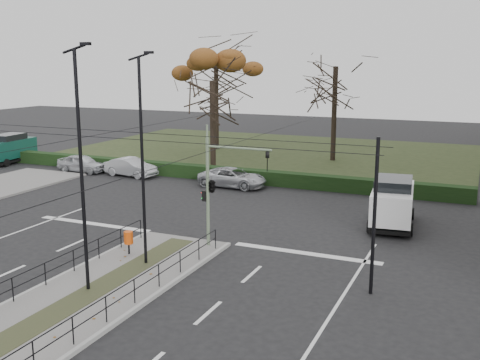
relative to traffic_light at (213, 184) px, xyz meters
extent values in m
plane|color=black|center=(-1.80, -4.36, -3.12)|extent=(140.00, 140.00, 0.00)
cube|color=#615E5C|center=(-1.80, -6.86, -3.05)|extent=(4.40, 15.00, 0.14)
cube|color=#263118|center=(-7.80, 27.64, -3.07)|extent=(38.00, 26.00, 0.10)
cube|color=black|center=(-7.80, 14.24, -2.62)|extent=(38.00, 1.00, 1.00)
cylinder|color=black|center=(-3.85, -0.36, -2.53)|extent=(0.04, 0.04, 0.90)
cylinder|color=black|center=(0.25, -0.36, -2.53)|extent=(0.04, 0.04, 0.90)
cylinder|color=black|center=(-3.85, -6.96, -2.08)|extent=(0.04, 13.20, 0.04)
cylinder|color=black|center=(0.25, -6.96, -2.08)|extent=(0.04, 13.20, 0.04)
cylinder|color=black|center=(7.80, -2.36, -0.12)|extent=(0.14, 0.14, 6.00)
cylinder|color=black|center=(-1.80, -3.36, 2.38)|extent=(20.00, 0.02, 0.02)
cylinder|color=black|center=(-1.80, -1.36, 2.38)|extent=(20.00, 0.02, 0.02)
cylinder|color=black|center=(-5.30, -6.36, 2.18)|extent=(0.02, 34.00, 0.02)
cylinder|color=black|center=(1.70, -6.36, 2.18)|extent=(0.02, 34.00, 0.02)
cylinder|color=slate|center=(-0.30, 0.00, -0.42)|extent=(0.16, 0.16, 5.12)
cylinder|color=slate|center=(1.28, 0.00, 1.74)|extent=(3.15, 0.10, 0.10)
imported|color=black|center=(2.65, 0.00, 1.25)|extent=(0.15, 0.18, 0.89)
imported|color=black|center=(-0.08, 0.00, -0.03)|extent=(0.42, 1.96, 0.79)
cube|color=black|center=(-0.48, 0.00, -0.62)|extent=(0.22, 0.16, 0.49)
sphere|color=#FF0C0C|center=(-0.57, 0.00, -0.47)|extent=(0.11, 0.11, 0.11)
sphere|color=#0CE533|center=(-0.57, 0.00, -0.73)|extent=(0.11, 0.11, 0.11)
cylinder|color=black|center=(-2.99, -2.61, -2.72)|extent=(0.08, 0.08, 0.51)
cylinder|color=#D0470C|center=(-2.99, -2.61, -2.21)|extent=(0.41, 0.41, 0.56)
cylinder|color=black|center=(-2.09, -6.62, 1.49)|extent=(0.13, 0.13, 8.94)
cube|color=black|center=(-1.59, -6.62, 6.13)|extent=(0.39, 0.16, 0.11)
cylinder|color=black|center=(-1.64, -3.31, 1.37)|extent=(0.13, 0.13, 8.70)
cube|color=black|center=(-1.15, -3.31, 5.89)|extent=(0.38, 0.15, 0.11)
imported|color=#ACAEB4|center=(-17.98, 12.65, -2.41)|extent=(4.17, 1.70, 1.42)
imported|color=#ACAEB4|center=(-13.44, 12.81, -2.41)|extent=(4.45, 1.99, 1.42)
imported|color=#ACAEB4|center=(-4.72, 12.53, -2.45)|extent=(4.88, 2.32, 1.34)
cube|color=white|center=(7.08, 7.21, -1.83)|extent=(2.54, 5.06, 1.58)
cube|color=black|center=(7.08, 7.21, -0.88)|extent=(2.15, 2.86, 0.74)
cube|color=black|center=(7.08, 7.21, -2.82)|extent=(2.59, 5.16, 0.18)
cylinder|color=black|center=(8.27, 5.72, -2.79)|extent=(0.29, 0.68, 0.66)
cylinder|color=black|center=(6.23, 5.51, -2.79)|extent=(0.29, 0.68, 0.66)
cylinder|color=black|center=(7.94, 8.92, -2.79)|extent=(0.29, 0.68, 0.66)
cylinder|color=black|center=(5.90, 8.71, -2.79)|extent=(0.29, 0.68, 0.66)
cube|color=#0D392F|center=(-26.45, 13.52, -1.86)|extent=(2.30, 5.11, 1.52)
cube|color=black|center=(-26.45, 13.52, -0.94)|extent=(1.94, 2.87, 0.71)
cube|color=black|center=(-26.45, 13.52, -2.82)|extent=(2.35, 5.21, 0.18)
cylinder|color=black|center=(-25.38, 11.98, -2.79)|extent=(0.28, 0.68, 0.66)
cylinder|color=black|center=(-25.70, 15.24, -2.79)|extent=(0.28, 0.68, 0.66)
cylinder|color=black|center=(-27.52, 15.06, -2.79)|extent=(0.28, 0.68, 0.66)
cylinder|color=black|center=(-13.32, 27.64, 1.56)|extent=(0.44, 0.44, 9.16)
ellipsoid|color=#603216|center=(-13.32, 27.64, 6.14)|extent=(9.20, 9.20, 5.76)
cylinder|color=black|center=(-0.89, 25.63, 1.07)|extent=(0.44, 0.44, 8.18)
cylinder|color=black|center=(-8.26, 16.61, 0.55)|extent=(0.44, 0.44, 7.14)
camera|label=1|loc=(11.27, -22.69, 5.51)|focal=42.00mm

